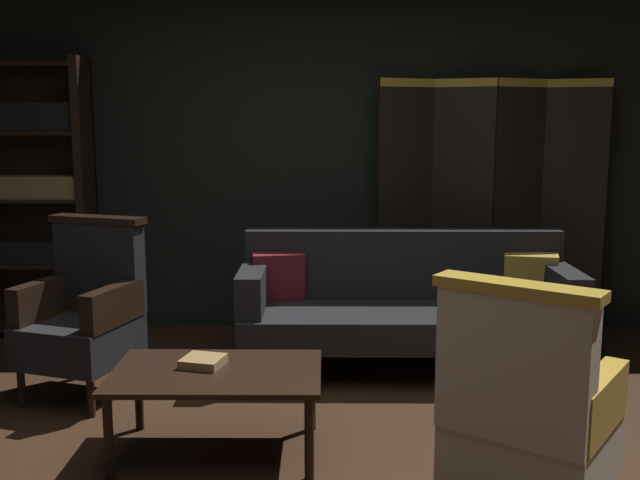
% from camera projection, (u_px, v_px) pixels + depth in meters
% --- Properties ---
extents(ground_plane, '(10.00, 10.00, 0.00)m').
position_uv_depth(ground_plane, '(319.00, 470.00, 3.40)').
color(ground_plane, '#331E11').
extents(back_wall, '(7.20, 0.10, 2.80)m').
position_uv_depth(back_wall, '(321.00, 147.00, 5.59)').
color(back_wall, black).
rests_on(back_wall, ground_plane).
extents(folding_screen, '(1.70, 0.24, 1.90)m').
position_uv_depth(folding_screen, '(489.00, 204.00, 5.46)').
color(folding_screen, black).
rests_on(folding_screen, ground_plane).
extents(bookshelf, '(0.90, 0.32, 2.05)m').
position_uv_depth(bookshelf, '(30.00, 192.00, 5.40)').
color(bookshelf, black).
rests_on(bookshelf, ground_plane).
extents(velvet_couch, '(2.12, 0.78, 0.88)m').
position_uv_depth(velvet_couch, '(405.00, 300.00, 4.75)').
color(velvet_couch, black).
rests_on(velvet_couch, ground_plane).
extents(coffee_table, '(1.00, 0.64, 0.42)m').
position_uv_depth(coffee_table, '(217.00, 379.00, 3.52)').
color(coffee_table, black).
rests_on(coffee_table, ground_plane).
extents(armchair_gilt_accent, '(0.81, 0.80, 1.04)m').
position_uv_depth(armchair_gilt_accent, '(527.00, 416.00, 2.79)').
color(armchair_gilt_accent, gold).
rests_on(armchair_gilt_accent, ground_plane).
extents(armchair_wing_left, '(0.73, 0.73, 1.04)m').
position_uv_depth(armchair_wing_left, '(85.00, 313.00, 4.28)').
color(armchair_wing_left, black).
rests_on(armchair_wing_left, ground_plane).
extents(book_tan_leather, '(0.23, 0.22, 0.04)m').
position_uv_depth(book_tan_leather, '(203.00, 361.00, 3.57)').
color(book_tan_leather, '#9E7A47').
rests_on(book_tan_leather, coffee_table).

